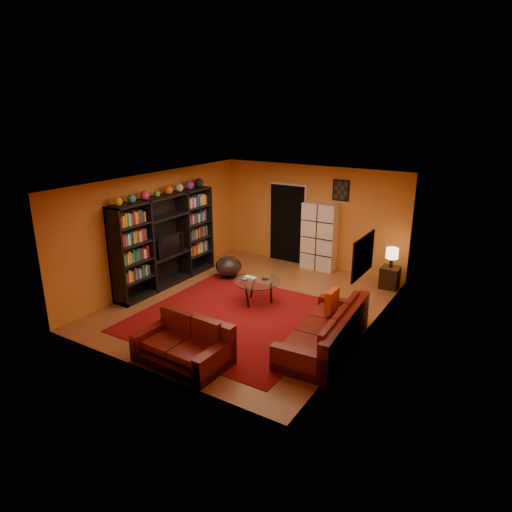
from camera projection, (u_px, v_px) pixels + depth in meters
The scene contains 20 objects.
floor at pixel (249, 304), 9.68m from camera, with size 6.00×6.00×0.00m, color brown.
ceiling at pixel (249, 182), 8.86m from camera, with size 6.00×6.00×0.00m, color white.
wall_back at pixel (312, 216), 11.69m from camera, with size 6.00×6.00×0.00m, color #C7762B.
wall_front at pixel (142, 295), 6.84m from camera, with size 6.00×6.00×0.00m, color #C7762B.
wall_left at pixel (158, 229), 10.51m from camera, with size 6.00×6.00×0.00m, color #C7762B.
wall_right at pixel (369, 268), 8.02m from camera, with size 6.00×6.00×0.00m, color #C7762B.
rug at pixel (235, 317), 9.06m from camera, with size 3.60×3.60×0.01m, color #5E0A0E.
doorway at pixel (287, 224), 12.09m from camera, with size 0.95×0.10×2.04m, color black.
wall_art_right at pixel (363, 256), 7.69m from camera, with size 0.03×1.00×0.70m, color black.
wall_art_back at pixel (341, 190), 11.06m from camera, with size 0.42×0.03×0.52m, color black.
entertainment_unit at pixel (166, 241), 10.48m from camera, with size 0.45×3.00×2.10m, color black.
tv at pixel (168, 244), 10.49m from camera, with size 0.11×0.86×0.49m, color black.
sofa at pixel (329, 333), 7.87m from camera, with size 1.11×2.39×0.85m.
loveseat at pixel (186, 344), 7.48m from camera, with size 1.55×0.97×0.85m.
throw_pillow at pixel (332, 301), 8.30m from camera, with size 0.12×0.42×0.42m, color #DA4718.
coffee_table at pixel (257, 283), 9.60m from camera, with size 0.98×0.98×0.49m.
storage_cabinet at pixel (319, 237), 11.51m from camera, with size 0.86×0.38×1.72m, color silver.
bowl_chair at pixel (228, 266), 11.11m from camera, with size 0.64×0.64×0.53m.
side_table at pixel (390, 277), 10.48m from camera, with size 0.40×0.40×0.50m, color black.
table_lamp at pixel (392, 254), 10.30m from camera, with size 0.27×0.27×0.46m.
Camera 1 is at (4.78, -7.46, 4.02)m, focal length 32.00 mm.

